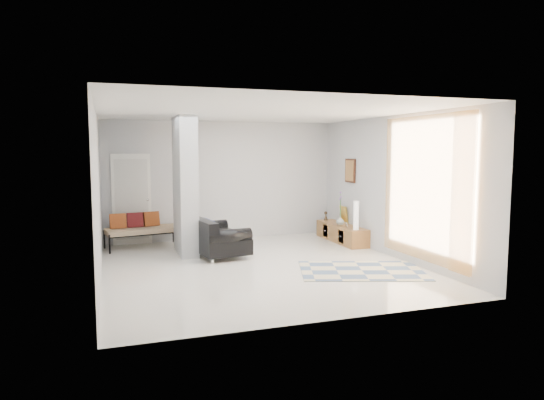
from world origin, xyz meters
name	(u,v)px	position (x,y,z in m)	size (l,w,h in m)	color
floor	(260,266)	(0.00, 0.00, 0.00)	(6.00, 6.00, 0.00)	silver
ceiling	(259,112)	(0.00, 0.00, 2.80)	(6.00, 6.00, 0.00)	white
wall_back	(222,180)	(0.00, 3.00, 1.40)	(6.00, 6.00, 0.00)	#B9BABE
wall_front	(333,209)	(0.00, -3.00, 1.40)	(6.00, 6.00, 0.00)	#B9BABE
wall_left	(98,195)	(-2.75, 0.00, 1.40)	(6.00, 6.00, 0.00)	#B9BABE
wall_right	(392,187)	(2.75, 0.00, 1.40)	(6.00, 6.00, 0.00)	#B9BABE
partition_column	(185,186)	(-1.10, 1.60, 1.40)	(0.35, 1.20, 2.80)	#A9ADB0
hallway_door	(132,199)	(-2.10, 2.96, 1.02)	(0.85, 0.06, 2.04)	white
curtain	(424,188)	(2.67, -1.15, 1.45)	(2.55, 2.55, 0.00)	gold
wall_art	(350,171)	(2.72, 1.70, 1.65)	(0.04, 0.45, 0.55)	#3B1C10
media_console	(342,233)	(2.52, 1.70, 0.20)	(0.45, 1.85, 0.80)	brown
loveseat	(215,238)	(-0.58, 1.19, 0.36)	(1.10, 1.64, 0.76)	silver
daybed	(141,228)	(-1.93, 2.48, 0.42)	(1.64, 0.91, 0.77)	black
area_rug	(362,271)	(1.60, -0.90, 0.01)	(2.14, 1.43, 0.01)	#C1B994
cylinder_lamp	(356,215)	(2.50, 0.98, 0.71)	(0.11, 0.11, 0.62)	silver
bronze_figurine	(326,216)	(2.47, 2.47, 0.51)	(0.11, 0.11, 0.21)	black
vase	(340,221)	(2.47, 1.68, 0.50)	(0.19, 0.19, 0.19)	silver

